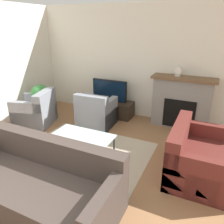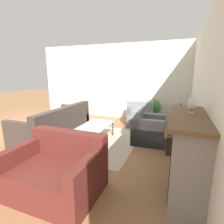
% 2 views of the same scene
% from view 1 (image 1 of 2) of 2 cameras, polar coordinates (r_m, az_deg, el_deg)
% --- Properties ---
extents(wall_back, '(8.14, 0.06, 2.70)m').
position_cam_1_polar(wall_back, '(5.50, 6.14, 12.62)').
color(wall_back, silver).
rests_on(wall_back, ground_plane).
extents(area_rug, '(2.30, 1.86, 0.00)m').
position_cam_1_polar(area_rug, '(4.16, -7.08, -10.71)').
color(area_rug, '#B7A88E').
rests_on(area_rug, ground_plane).
extents(fireplace, '(1.37, 0.45, 1.17)m').
position_cam_1_polar(fireplace, '(5.20, 17.69, 2.71)').
color(fireplace, gray).
rests_on(fireplace, ground_plane).
extents(tv_stand, '(1.22, 0.45, 0.40)m').
position_cam_1_polar(tv_stand, '(5.70, -0.62, 1.11)').
color(tv_stand, '#2D2319').
rests_on(tv_stand, ground_plane).
extents(tv, '(0.92, 0.05, 0.54)m').
position_cam_1_polar(tv, '(5.55, -0.66, 5.65)').
color(tv, black).
rests_on(tv, tv_stand).
extents(couch_sectional, '(2.24, 0.96, 0.82)m').
position_cam_1_polar(couch_sectional, '(3.17, -18.92, -17.43)').
color(couch_sectional, '#3D332D').
rests_on(couch_sectional, ground_plane).
extents(couch_loveseat, '(0.93, 1.27, 0.82)m').
position_cam_1_polar(couch_loveseat, '(3.72, 21.56, -11.30)').
color(couch_loveseat, '#5B231E').
rests_on(couch_loveseat, ground_plane).
extents(armchair_by_window, '(0.97, 0.98, 0.82)m').
position_cam_1_polar(armchair_by_window, '(5.47, -19.18, 0.02)').
color(armchair_by_window, gray).
rests_on(armchair_by_window, ground_plane).
extents(armchair_accent, '(0.80, 0.78, 0.82)m').
position_cam_1_polar(armchair_accent, '(5.07, -4.19, -0.48)').
color(armchair_accent, gray).
rests_on(armchair_accent, ground_plane).
extents(coffee_table, '(1.10, 0.66, 0.41)m').
position_cam_1_polar(coffee_table, '(3.90, -8.11, -6.85)').
color(coffee_table, '#333338').
rests_on(coffee_table, ground_plane).
extents(potted_plant, '(0.49, 0.49, 0.84)m').
position_cam_1_polar(potted_plant, '(5.80, -18.07, 3.89)').
color(potted_plant, '#AD704C').
rests_on(potted_plant, ground_plane).
extents(mantel_clock, '(0.18, 0.07, 0.21)m').
position_cam_1_polar(mantel_clock, '(5.05, 16.82, 10.15)').
color(mantel_clock, beige).
rests_on(mantel_clock, fireplace).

